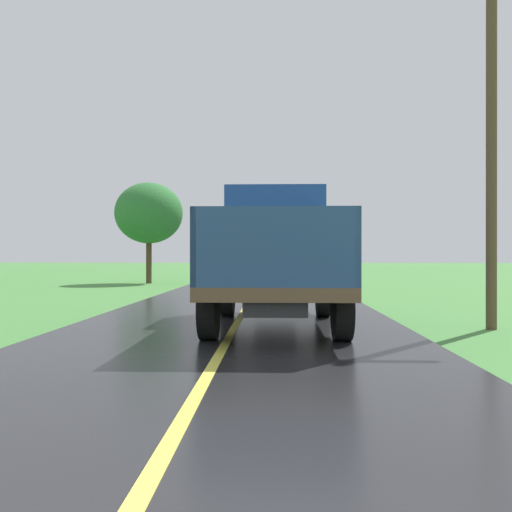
{
  "coord_description": "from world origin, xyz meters",
  "views": [
    {
      "loc": [
        0.75,
        -1.69,
        1.42
      ],
      "look_at": [
        0.3,
        11.32,
        1.4
      ],
      "focal_mm": 38.38,
      "sensor_mm": 36.0,
      "label": 1
    }
  ],
  "objects": [
    {
      "name": "banana_truck_near",
      "position": [
        0.75,
        9.46,
        1.46
      ],
      "size": [
        2.38,
        5.82,
        2.8
      ],
      "color": "#2D2D30",
      "rests_on": "road_surface"
    },
    {
      "name": "roadside_tree_near_left",
      "position": [
        -5.6,
        25.63,
        3.53
      ],
      "size": [
        3.4,
        3.4,
        5.07
      ],
      "color": "#4C3823",
      "rests_on": "ground"
    },
    {
      "name": "utility_pole_roadside",
      "position": [
        4.89,
        8.91,
        3.84
      ],
      "size": [
        2.13,
        0.2,
        7.07
      ],
      "color": "brown",
      "rests_on": "ground"
    }
  ]
}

